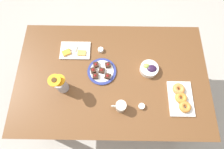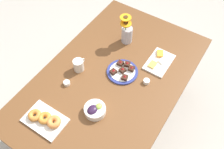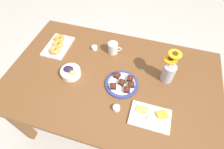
% 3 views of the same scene
% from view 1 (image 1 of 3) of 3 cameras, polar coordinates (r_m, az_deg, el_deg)
% --- Properties ---
extents(ground_plane, '(6.00, 6.00, 0.00)m').
position_cam_1_polar(ground_plane, '(2.16, -0.00, -7.44)').
color(ground_plane, '#B7B2A8').
extents(dining_table, '(1.60, 1.00, 0.74)m').
position_cam_1_polar(dining_table, '(1.53, -0.00, -1.68)').
color(dining_table, brown).
rests_on(dining_table, ground_plane).
extents(coffee_mug, '(0.12, 0.08, 0.10)m').
position_cam_1_polar(coffee_mug, '(1.33, 2.82, -10.33)').
color(coffee_mug, beige).
rests_on(coffee_mug, dining_table).
extents(grape_bowl, '(0.15, 0.15, 0.07)m').
position_cam_1_polar(grape_bowl, '(1.47, 12.08, 1.88)').
color(grape_bowl, white).
rests_on(grape_bowl, dining_table).
extents(cheese_platter, '(0.26, 0.17, 0.03)m').
position_cam_1_polar(cheese_platter, '(1.57, -12.05, 7.63)').
color(cheese_platter, white).
rests_on(cheese_platter, dining_table).
extents(croissant_platter, '(0.19, 0.28, 0.05)m').
position_cam_1_polar(croissant_platter, '(1.48, 21.60, -7.09)').
color(croissant_platter, white).
rests_on(croissant_platter, dining_table).
extents(jam_cup_honey, '(0.05, 0.05, 0.03)m').
position_cam_1_polar(jam_cup_honey, '(1.54, -3.72, 8.05)').
color(jam_cup_honey, white).
rests_on(jam_cup_honey, dining_table).
extents(jam_cup_berry, '(0.05, 0.05, 0.03)m').
position_cam_1_polar(jam_cup_berry, '(1.39, 9.61, -10.17)').
color(jam_cup_berry, white).
rests_on(jam_cup_berry, dining_table).
extents(dessert_plate, '(0.24, 0.24, 0.05)m').
position_cam_1_polar(dessert_plate, '(1.46, -3.42, 1.10)').
color(dessert_plate, navy).
rests_on(dessert_plate, dining_table).
extents(flower_vase, '(0.11, 0.11, 0.26)m').
position_cam_1_polar(flower_vase, '(1.39, -16.38, -3.21)').
color(flower_vase, '#B2B2BC').
rests_on(flower_vase, dining_table).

